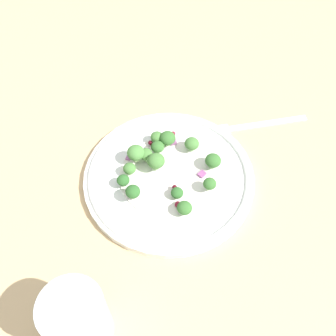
{
  "coord_description": "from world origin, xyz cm",
  "views": [
    {
      "loc": [
        35.51,
        -11.5,
        56.22
      ],
      "look_at": [
        -0.49,
        1.59,
        2.7
      ],
      "focal_mm": 43.08,
      "sensor_mm": 36.0,
      "label": 1
    }
  ],
  "objects_px": {
    "plate": "(168,174)",
    "broccoli_floret_2": "(130,169)",
    "water_glass": "(77,320)",
    "broccoli_floret_1": "(192,144)",
    "fork": "(253,125)",
    "broccoli_floret_0": "(133,192)"
  },
  "relations": [
    {
      "from": "plate",
      "to": "broccoli_floret_0",
      "type": "height_order",
      "value": "broccoli_floret_0"
    },
    {
      "from": "plate",
      "to": "broccoli_floret_2",
      "type": "distance_m",
      "value": 0.07
    },
    {
      "from": "plate",
      "to": "fork",
      "type": "xyz_separation_m",
      "value": [
        -0.05,
        0.19,
        -0.01
      ]
    },
    {
      "from": "plate",
      "to": "water_glass",
      "type": "height_order",
      "value": "water_glass"
    },
    {
      "from": "water_glass",
      "to": "plate",
      "type": "bearing_deg",
      "value": 135.58
    },
    {
      "from": "fork",
      "to": "broccoli_floret_0",
      "type": "bearing_deg",
      "value": -71.85
    },
    {
      "from": "plate",
      "to": "broccoli_floret_1",
      "type": "relative_size",
      "value": 11.2
    },
    {
      "from": "broccoli_floret_0",
      "to": "broccoli_floret_1",
      "type": "xyz_separation_m",
      "value": [
        -0.06,
        0.12,
        -0.0
      ]
    },
    {
      "from": "broccoli_floret_1",
      "to": "broccoli_floret_2",
      "type": "height_order",
      "value": "broccoli_floret_1"
    },
    {
      "from": "broccoli_floret_1",
      "to": "fork",
      "type": "height_order",
      "value": "broccoli_floret_1"
    },
    {
      "from": "broccoli_floret_2",
      "to": "water_glass",
      "type": "relative_size",
      "value": 0.21
    },
    {
      "from": "fork",
      "to": "water_glass",
      "type": "bearing_deg",
      "value": -56.6
    },
    {
      "from": "broccoli_floret_1",
      "to": "water_glass",
      "type": "xyz_separation_m",
      "value": [
        0.22,
        -0.24,
        0.02
      ]
    },
    {
      "from": "plate",
      "to": "broccoli_floret_1",
      "type": "bearing_deg",
      "value": 120.08
    },
    {
      "from": "plate",
      "to": "water_glass",
      "type": "relative_size",
      "value": 2.83
    },
    {
      "from": "broccoli_floret_2",
      "to": "plate",
      "type": "bearing_deg",
      "value": 71.39
    },
    {
      "from": "broccoli_floret_2",
      "to": "water_glass",
      "type": "distance_m",
      "value": 0.25
    },
    {
      "from": "broccoli_floret_1",
      "to": "broccoli_floret_2",
      "type": "xyz_separation_m",
      "value": [
        0.01,
        -0.11,
        -0.0
      ]
    },
    {
      "from": "broccoli_floret_0",
      "to": "water_glass",
      "type": "relative_size",
      "value": 0.24
    },
    {
      "from": "broccoli_floret_2",
      "to": "water_glass",
      "type": "xyz_separation_m",
      "value": [
        0.21,
        -0.13,
        0.02
      ]
    },
    {
      "from": "water_glass",
      "to": "broccoli_floret_1",
      "type": "bearing_deg",
      "value": 132.67
    },
    {
      "from": "fork",
      "to": "water_glass",
      "type": "distance_m",
      "value": 0.45
    }
  ]
}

